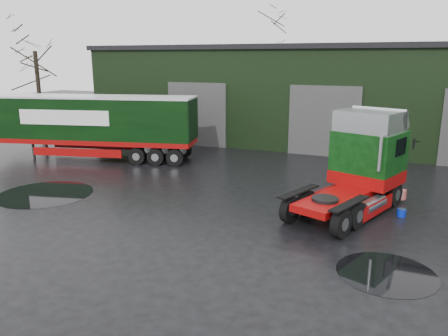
{
  "coord_description": "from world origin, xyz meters",
  "views": [
    {
      "loc": [
        6.18,
        -11.01,
        5.51
      ],
      "look_at": [
        0.44,
        2.89,
        1.7
      ],
      "focal_mm": 35.0,
      "sensor_mm": 36.0,
      "label": 1
    }
  ],
  "objects_px": {
    "hero_tractor": "(347,165)",
    "tree_back_a": "(270,66)",
    "wash_bucket": "(401,213)",
    "trailer_left": "(94,127)",
    "warehouse": "(340,93)",
    "tree_left": "(37,77)"
  },
  "relations": [
    {
      "from": "trailer_left",
      "to": "wash_bucket",
      "type": "relative_size",
      "value": 37.73
    },
    {
      "from": "trailer_left",
      "to": "wash_bucket",
      "type": "bearing_deg",
      "value": -115.11
    },
    {
      "from": "tree_back_a",
      "to": "hero_tractor",
      "type": "bearing_deg",
      "value": -67.62
    },
    {
      "from": "hero_tractor",
      "to": "tree_back_a",
      "type": "distance_m",
      "value": 27.73
    },
    {
      "from": "hero_tractor",
      "to": "wash_bucket",
      "type": "xyz_separation_m",
      "value": [
        1.93,
        0.48,
        -1.69
      ]
    },
    {
      "from": "wash_bucket",
      "to": "hero_tractor",
      "type": "bearing_deg",
      "value": -165.9
    },
    {
      "from": "wash_bucket",
      "to": "tree_left",
      "type": "height_order",
      "value": "tree_left"
    },
    {
      "from": "hero_tractor",
      "to": "tree_left",
      "type": "bearing_deg",
      "value": -178.77
    },
    {
      "from": "hero_tractor",
      "to": "tree_back_a",
      "type": "xyz_separation_m",
      "value": [
        -10.5,
        25.5,
        2.92
      ]
    },
    {
      "from": "wash_bucket",
      "to": "tree_left",
      "type": "xyz_separation_m",
      "value": [
        -23.43,
        7.02,
        4.11
      ]
    },
    {
      "from": "warehouse",
      "to": "tree_back_a",
      "type": "xyz_separation_m",
      "value": [
        -8.0,
        10.0,
        1.59
      ]
    },
    {
      "from": "hero_tractor",
      "to": "wash_bucket",
      "type": "relative_size",
      "value": 19.54
    },
    {
      "from": "hero_tractor",
      "to": "tree_back_a",
      "type": "bearing_deg",
      "value": 132.84
    },
    {
      "from": "warehouse",
      "to": "wash_bucket",
      "type": "bearing_deg",
      "value": -73.57
    },
    {
      "from": "trailer_left",
      "to": "wash_bucket",
      "type": "height_order",
      "value": "trailer_left"
    },
    {
      "from": "trailer_left",
      "to": "tree_back_a",
      "type": "xyz_separation_m",
      "value": [
        3.59,
        21.67,
        2.98
      ]
    },
    {
      "from": "warehouse",
      "to": "tree_left",
      "type": "distance_m",
      "value": 20.64
    },
    {
      "from": "tree_left",
      "to": "tree_back_a",
      "type": "xyz_separation_m",
      "value": [
        11.0,
        18.0,
        0.5
      ]
    },
    {
      "from": "hero_tractor",
      "to": "tree_back_a",
      "type": "height_order",
      "value": "tree_back_a"
    },
    {
      "from": "wash_bucket",
      "to": "tree_left",
      "type": "relative_size",
      "value": 0.04
    },
    {
      "from": "hero_tractor",
      "to": "wash_bucket",
      "type": "distance_m",
      "value": 2.61
    },
    {
      "from": "trailer_left",
      "to": "wash_bucket",
      "type": "distance_m",
      "value": 16.45
    }
  ]
}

